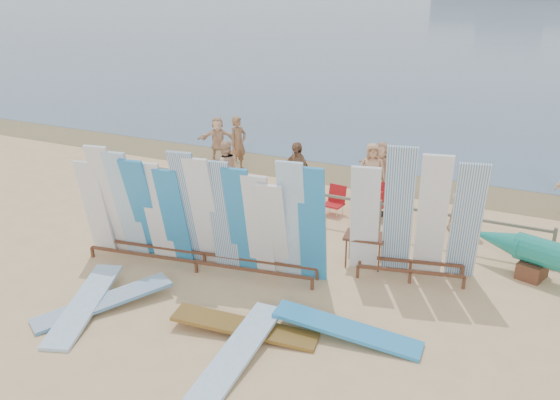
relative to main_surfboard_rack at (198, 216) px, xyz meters
The scene contains 22 objects.
ground 1.70m from the main_surfboard_rack, 29.18° to the left, with size 160.00×160.00×0.00m, color #DBB37E.
ocean 128.57m from the main_surfboard_rack, 89.55° to the left, with size 320.00×240.00×0.02m, color #445E7A.
wet_sand_strip 7.92m from the main_surfboard_rack, 82.65° to the left, with size 40.00×2.60×0.01m, color olive.
fence 3.75m from the main_surfboard_rack, 74.29° to the left, with size 12.08×0.08×0.90m.
main_surfboard_rack is the anchor object (origin of this frame).
side_surfboard_rack 4.61m from the main_surfboard_rack, 20.08° to the left, with size 2.77×1.34×3.01m.
vendor_table 3.75m from the main_surfboard_rack, 28.06° to the left, with size 0.97×0.75×1.18m.
flat_board_e 2.71m from the main_surfboard_rack, 108.61° to the right, with size 0.56×2.70×0.07m, color silver.
flat_board_c 3.07m from the main_surfboard_rack, 40.70° to the right, with size 0.56×2.70×0.07m, color brown.
flat_board_a 2.99m from the main_surfboard_rack, 112.09° to the right, with size 0.56×2.70×0.07m, color #90BFE7.
flat_board_d 4.21m from the main_surfboard_rack, 16.86° to the right, with size 0.56×2.70×0.07m, color #2887CC.
flat_board_b 3.72m from the main_surfboard_rack, 46.56° to the right, with size 0.56×2.70×0.07m, color #90BFE7.
beach_chair_left 4.14m from the main_surfboard_rack, 85.77° to the left, with size 0.75×0.76×0.87m.
beach_chair_right 4.66m from the main_surfboard_rack, 70.44° to the left, with size 0.56×0.57×0.79m.
stroller 5.22m from the main_surfboard_rack, 60.50° to the left, with size 0.66×0.81×0.97m.
beachgoer_5 7.01m from the main_surfboard_rack, 72.57° to the left, with size 1.42×0.46×1.53m, color beige.
beachgoer_2 4.68m from the main_surfboard_rack, 113.66° to the left, with size 0.82×0.39×1.69m, color beige.
beachgoer_4 4.71m from the main_surfboard_rack, 87.38° to the left, with size 1.05×0.45×1.78m, color #8C6042.
beachgoer_8 6.84m from the main_surfboard_rack, 44.25° to the left, with size 0.88×0.42×1.81m, color beige.
beachgoer_6 6.37m from the main_surfboard_rack, 71.66° to the left, with size 0.80×0.38×1.63m, color tan.
beachgoer_11 8.37m from the main_surfboard_rack, 118.63° to the left, with size 1.43×0.46×1.54m, color beige.
beachgoer_1 7.14m from the main_surfboard_rack, 112.73° to the left, with size 0.67×0.37×1.84m, color #8C6042.
Camera 1 is at (5.72, -10.42, 6.08)m, focal length 38.00 mm.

